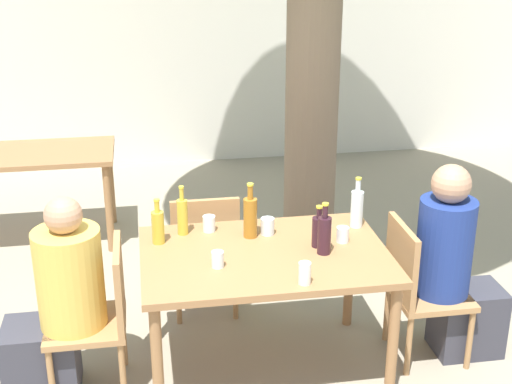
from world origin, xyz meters
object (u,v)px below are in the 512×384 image
(amber_bottle_0, at_px, (250,216))
(drinking_glass_3, at_px, (218,259))
(patio_chair_0, at_px, (101,311))
(drinking_glass_2, at_px, (305,273))
(wine_bottle_5, at_px, (324,234))
(patio_chair_1, at_px, (417,284))
(dining_table_front, at_px, (265,266))
(drinking_glass_0, at_px, (268,226))
(patio_chair_2, at_px, (205,248))
(oil_cruet_1, at_px, (158,226))
(water_bottle_4, at_px, (357,208))
(drinking_glass_4, at_px, (343,235))
(person_seated_0, at_px, (58,308))
(person_seated_1, at_px, (454,272))
(oil_cruet_3, at_px, (182,216))
(wine_bottle_2, at_px, (319,231))
(drinking_glass_1, at_px, (209,224))
(dining_table_back, at_px, (30,165))

(amber_bottle_0, relative_size, drinking_glass_3, 3.67)
(patio_chair_0, xyz_separation_m, drinking_glass_2, (1.06, -0.39, 0.35))
(wine_bottle_5, bearing_deg, patio_chair_1, 5.70)
(dining_table_front, xyz_separation_m, drinking_glass_0, (0.06, 0.24, 0.14))
(patio_chair_2, xyz_separation_m, oil_cruet_1, (-0.30, -0.48, 0.39))
(water_bottle_4, bearing_deg, drinking_glass_4, -125.66)
(dining_table_front, distance_m, person_seated_0, 1.17)
(person_seated_0, xyz_separation_m, oil_cruet_1, (0.57, 0.23, 0.35))
(person_seated_1, height_order, drinking_glass_4, person_seated_1)
(patio_chair_1, bearing_deg, oil_cruet_3, 76.37)
(water_bottle_4, bearing_deg, wine_bottle_2, -141.90)
(person_seated_1, bearing_deg, wine_bottle_2, 87.75)
(drinking_glass_1, bearing_deg, water_bottle_4, -5.17)
(patio_chair_1, height_order, drinking_glass_2, drinking_glass_2)
(person_seated_1, bearing_deg, patio_chair_1, 90.00)
(patio_chair_2, bearing_deg, dining_table_front, 111.52)
(wine_bottle_2, xyz_separation_m, drinking_glass_3, (-0.60, -0.16, -0.05))
(oil_cruet_1, bearing_deg, person_seated_1, -7.49)
(amber_bottle_0, bearing_deg, drinking_glass_2, -73.31)
(patio_chair_2, distance_m, amber_bottle_0, 0.68)
(drinking_glass_2, bearing_deg, wine_bottle_2, 67.02)
(amber_bottle_0, bearing_deg, drinking_glass_4, -17.07)
(dining_table_back, bearing_deg, patio_chair_1, -40.33)
(person_seated_1, distance_m, oil_cruet_1, 1.78)
(patio_chair_2, xyz_separation_m, wine_bottle_5, (0.60, -0.76, 0.40))
(drinking_glass_0, height_order, drinking_glass_3, drinking_glass_0)
(patio_chair_0, xyz_separation_m, water_bottle_4, (1.54, 0.26, 0.41))
(drinking_glass_0, bearing_deg, dining_table_front, -103.78)
(oil_cruet_3, xyz_separation_m, drinking_glass_3, (0.15, -0.46, -0.07))
(drinking_glass_0, distance_m, drinking_glass_1, 0.35)
(person_seated_1, bearing_deg, water_bottle_4, 64.06)
(patio_chair_1, xyz_separation_m, wine_bottle_2, (-0.61, 0.03, 0.38))
(wine_bottle_5, relative_size, drinking_glass_3, 3.33)
(patio_chair_2, bearing_deg, dining_table_back, -47.73)
(dining_table_front, relative_size, amber_bottle_0, 4.16)
(amber_bottle_0, height_order, drinking_glass_0, amber_bottle_0)
(patio_chair_0, bearing_deg, amber_bottle_0, 104.33)
(patio_chair_2, xyz_separation_m, drinking_glass_1, (0.00, -0.36, 0.33))
(oil_cruet_3, xyz_separation_m, water_bottle_4, (1.05, -0.07, 0.01))
(dining_table_front, xyz_separation_m, drinking_glass_3, (-0.28, -0.13, 0.13))
(water_bottle_4, distance_m, drinking_glass_0, 0.56)
(water_bottle_4, xyz_separation_m, drinking_glass_2, (-0.47, -0.65, -0.06))
(patio_chair_2, xyz_separation_m, person_seated_1, (1.43, -0.70, 0.07))
(amber_bottle_0, distance_m, drinking_glass_2, 0.64)
(patio_chair_0, relative_size, patio_chair_2, 1.00)
(dining_table_front, distance_m, drinking_glass_2, 0.44)
(drinking_glass_4, bearing_deg, wine_bottle_2, -167.65)
(patio_chair_2, relative_size, wine_bottle_5, 2.91)
(wine_bottle_2, bearing_deg, drinking_glass_0, 140.73)
(patio_chair_1, height_order, wine_bottle_2, wine_bottle_2)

